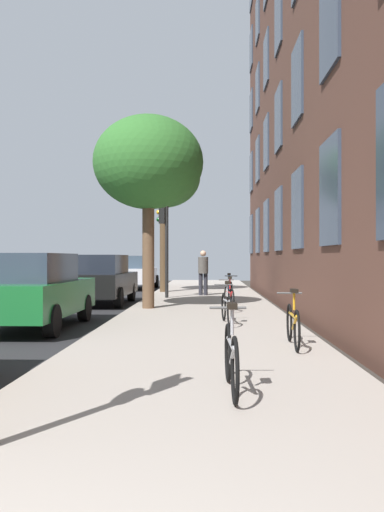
{
  "coord_description": "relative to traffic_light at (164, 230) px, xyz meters",
  "views": [
    {
      "loc": [
        1.23,
        -0.76,
        1.54
      ],
      "look_at": [
        0.8,
        13.95,
        1.58
      ],
      "focal_mm": 38.34,
      "sensor_mm": 36.0,
      "label": 1
    }
  ],
  "objects": [
    {
      "name": "bicycle_0",
      "position": [
        1.81,
        -13.59,
        -2.02
      ],
      "size": [
        0.42,
        1.65,
        0.95
      ],
      "color": "black",
      "rests_on": "sidewalk"
    },
    {
      "name": "bicycle_2",
      "position": [
        1.97,
        -7.59,
        -2.03
      ],
      "size": [
        0.42,
        1.66,
        0.92
      ],
      "color": "black",
      "rests_on": "sidewalk"
    },
    {
      "name": "bicycle_1",
      "position": [
        2.92,
        -10.59,
        -2.03
      ],
      "size": [
        0.42,
        1.71,
        0.93
      ],
      "color": "black",
      "rests_on": "sidewalk"
    },
    {
      "name": "traffic_light",
      "position": [
        0.0,
        0.0,
        0.0
      ],
      "size": [
        0.43,
        0.24,
        3.49
      ],
      "color": "black",
      "rests_on": "sidewalk"
    },
    {
      "name": "tree_far",
      "position": [
        -0.27,
        3.37,
        2.35
      ],
      "size": [
        3.04,
        3.04,
        6.09
      ],
      "color": "#4C3823",
      "rests_on": "sidewalk"
    },
    {
      "name": "ground_plane",
      "position": [
        -2.06,
        -3.58,
        -2.51
      ],
      "size": [
        41.8,
        41.8,
        0.0
      ],
      "primitive_type": "plane",
      "color": "#332D28"
    },
    {
      "name": "car_3",
      "position": [
        -1.94,
        7.1,
        -1.67
      ],
      "size": [
        2.06,
        4.41,
        1.62
      ],
      "color": "silver",
      "rests_on": "road_asphalt"
    },
    {
      "name": "bicycle_3",
      "position": [
        2.14,
        -4.59,
        -2.04
      ],
      "size": [
        0.42,
        1.6,
        0.91
      ],
      "color": "black",
      "rests_on": "sidewalk"
    },
    {
      "name": "building_facade",
      "position": [
        4.03,
        -4.08,
        5.84
      ],
      "size": [
        0.56,
        27.0,
        16.67
      ],
      "color": "#513328",
      "rests_on": "ground"
    },
    {
      "name": "pedestrian_0",
      "position": [
        1.38,
        1.27,
        -1.43
      ],
      "size": [
        0.48,
        0.48,
        1.69
      ],
      "color": "#26262D",
      "rests_on": "sidewalk"
    },
    {
      "name": "car_1",
      "position": [
        -2.26,
        -7.72,
        -1.67
      ],
      "size": [
        1.93,
        4.29,
        1.62
      ],
      "color": "#19662D",
      "rests_on": "road_asphalt"
    },
    {
      "name": "bicycle_4",
      "position": [
        2.27,
        -1.59,
        -2.04
      ],
      "size": [
        0.42,
        1.68,
        0.92
      ],
      "color": "black",
      "rests_on": "sidewalk"
    },
    {
      "name": "sidewalk",
      "position": [
        1.44,
        -3.58,
        -2.45
      ],
      "size": [
        4.2,
        38.0,
        0.12
      ],
      "primitive_type": "cube",
      "color": "#9E9389",
      "rests_on": "ground"
    },
    {
      "name": "road_asphalt",
      "position": [
        -4.16,
        -3.58,
        -2.51
      ],
      "size": [
        7.0,
        38.0,
        0.01
      ],
      "primitive_type": "cube",
      "color": "#232326",
      "rests_on": "ground"
    },
    {
      "name": "tree_near",
      "position": [
        -0.11,
        -4.05,
        1.67
      ],
      "size": [
        3.09,
        3.09,
        5.42
      ],
      "color": "brown",
      "rests_on": "sidewalk"
    },
    {
      "name": "car_2",
      "position": [
        -2.0,
        -1.59,
        -1.67
      ],
      "size": [
        1.98,
        4.34,
        1.62
      ],
      "color": "black",
      "rests_on": "road_asphalt"
    }
  ]
}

